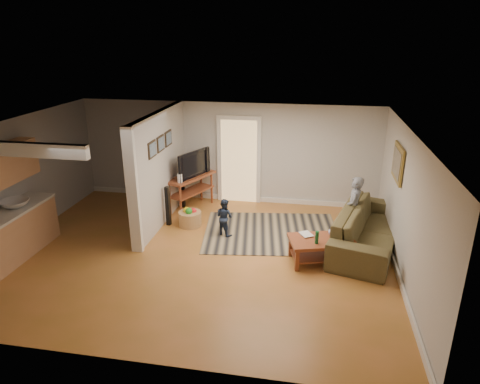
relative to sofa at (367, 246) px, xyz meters
name	(u,v)px	position (x,y,z in m)	size (l,w,h in m)	color
ground	(198,254)	(-3.30, -0.89, 0.00)	(7.50, 7.50, 0.00)	olive
room_shell	(149,173)	(-4.37, -0.47, 1.46)	(7.54, 6.02, 2.52)	#B9B6B2
area_rug	(271,232)	(-1.98, 0.30, 0.01)	(2.87, 2.10, 0.01)	black
sofa	(367,246)	(0.00, 0.00, 0.00)	(2.76, 1.08, 0.81)	#483B24
coffee_table	(323,244)	(-0.91, -0.78, 0.37)	(1.34, 0.99, 0.71)	brown
tv_console	(191,179)	(-4.04, 1.29, 0.78)	(1.02, 1.44, 1.17)	brown
speaker_left	(168,206)	(-4.30, 0.31, 0.45)	(0.09, 0.09, 0.91)	black
speaker_right	(182,186)	(-4.30, 1.38, 0.56)	(0.11, 0.11, 1.12)	black
toy_basket	(190,218)	(-3.81, 0.34, 0.19)	(0.51, 0.51, 0.45)	olive
child	(350,238)	(-0.30, 0.32, 0.00)	(0.50, 0.33, 1.36)	slate
toddler	(225,234)	(-2.96, 0.03, 0.00)	(0.40, 0.31, 0.82)	#212C44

